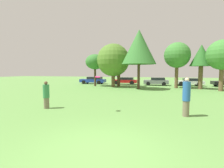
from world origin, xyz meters
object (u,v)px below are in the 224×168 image
at_px(tree_3, 139,47).
at_px(tree_4, 177,56).
at_px(tree_1, 113,60).
at_px(tree_5, 201,56).
at_px(parked_car_grey, 156,81).
at_px(person_catcher, 186,97).
at_px(parked_car_white, 190,82).
at_px(parked_car_blue, 93,80).
at_px(frisbee, 98,77).
at_px(tree_2, 119,53).
at_px(person_thrower, 46,95).
at_px(tree_6, 223,55).
at_px(parked_car_red, 125,81).
at_px(tree_0, 95,62).

xyz_separation_m(tree_3, tree_4, (4.76, 2.58, -0.93)).
relative_size(tree_1, tree_5, 1.10).
bearing_deg(tree_3, parked_car_grey, 71.50).
bearing_deg(tree_4, person_catcher, -94.29).
height_order(person_catcher, tree_3, tree_3).
xyz_separation_m(tree_5, parked_car_white, (-0.38, 4.81, -3.52)).
distance_m(parked_car_grey, parked_car_white, 5.03).
relative_size(tree_3, parked_car_blue, 1.61).
relative_size(person_catcher, tree_1, 0.31).
distance_m(frisbee, tree_1, 14.79).
bearing_deg(person_catcher, tree_2, -67.57).
bearing_deg(tree_4, tree_5, -9.85).
bearing_deg(tree_2, person_thrower, -93.60).
height_order(tree_1, tree_6, tree_1).
bearing_deg(tree_5, frisbee, -120.38).
relative_size(person_catcher, frisbee, 6.43).
bearing_deg(parked_car_red, frisbee, 94.85).
xyz_separation_m(tree_4, tree_5, (2.79, -0.48, -0.19)).
distance_m(person_catcher, tree_4, 15.01).
bearing_deg(parked_car_blue, parked_car_grey, 177.40).
xyz_separation_m(frisbee, tree_2, (-2.35, 15.11, 2.95)).
bearing_deg(tree_0, frisbee, -68.04).
distance_m(tree_1, parked_car_red, 6.10).
relative_size(tree_1, parked_car_red, 1.44).
height_order(person_catcher, parked_car_blue, person_catcher).
bearing_deg(person_catcher, tree_5, -108.01).
bearing_deg(tree_0, tree_1, -8.85).
relative_size(tree_3, tree_6, 1.28).
bearing_deg(person_catcher, tree_1, -64.36).
bearing_deg(tree_5, person_catcher, -105.41).
bearing_deg(tree_4, tree_2, 178.47).
bearing_deg(person_thrower, parked_car_red, 84.09).
distance_m(frisbee, parked_car_grey, 19.07).
distance_m(tree_0, parked_car_white, 15.03).
height_order(tree_1, tree_3, tree_3).
bearing_deg(person_catcher, person_thrower, -0.00).
bearing_deg(tree_2, tree_6, -11.35).
bearing_deg(parked_car_blue, tree_6, 159.06).
distance_m(person_thrower, tree_0, 15.38).
height_order(person_catcher, tree_1, tree_1).
distance_m(tree_0, tree_5, 14.44).
bearing_deg(parked_car_grey, person_thrower, 69.81).
relative_size(frisbee, parked_car_blue, 0.07).
relative_size(person_catcher, parked_car_white, 0.46).
height_order(parked_car_grey, parked_car_white, parked_car_grey).
xyz_separation_m(tree_1, tree_6, (13.14, -1.76, 0.21)).
height_order(tree_6, parked_car_red, tree_6).
height_order(tree_4, parked_car_white, tree_4).
relative_size(tree_0, parked_car_white, 1.16).
bearing_deg(person_catcher, parked_car_grey, -87.95).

